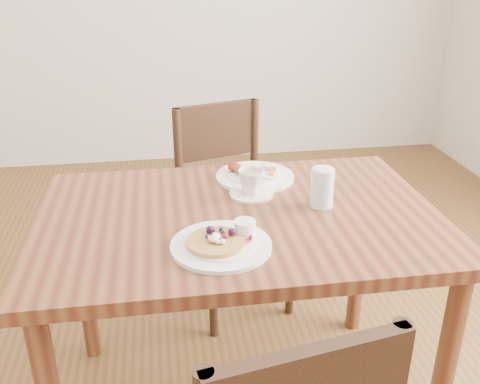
{
  "coord_description": "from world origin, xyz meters",
  "views": [
    {
      "loc": [
        -0.22,
        -1.42,
        1.47
      ],
      "look_at": [
        0.0,
        0.0,
        0.82
      ],
      "focal_mm": 40.0,
      "sensor_mm": 36.0,
      "label": 1
    }
  ],
  "objects": [
    {
      "name": "teacup_saucer",
      "position": [
        0.06,
        0.12,
        0.79
      ],
      "size": [
        0.14,
        0.14,
        0.09
      ],
      "color": "white",
      "rests_on": "dining_table"
    },
    {
      "name": "pancake_plate",
      "position": [
        -0.08,
        -0.19,
        0.76
      ],
      "size": [
        0.27,
        0.27,
        0.06
      ],
      "color": "white",
      "rests_on": "dining_table"
    },
    {
      "name": "dining_table",
      "position": [
        0.0,
        0.0,
        0.65
      ],
      "size": [
        1.2,
        0.8,
        0.75
      ],
      "color": "brown",
      "rests_on": "ground"
    },
    {
      "name": "chair_far",
      "position": [
        0.06,
        0.65,
        0.49
      ],
      "size": [
        0.52,
        0.52,
        0.88
      ],
      "rotation": [
        0.0,
        0.0,
        3.43
      ],
      "color": "#362113",
      "rests_on": "ground"
    },
    {
      "name": "water_glass",
      "position": [
        0.26,
        0.01,
        0.81
      ],
      "size": [
        0.07,
        0.07,
        0.12
      ],
      "primitive_type": "cylinder",
      "color": "silver",
      "rests_on": "dining_table"
    },
    {
      "name": "breakfast_plate",
      "position": [
        0.09,
        0.26,
        0.76
      ],
      "size": [
        0.27,
        0.27,
        0.04
      ],
      "color": "white",
      "rests_on": "dining_table"
    }
  ]
}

